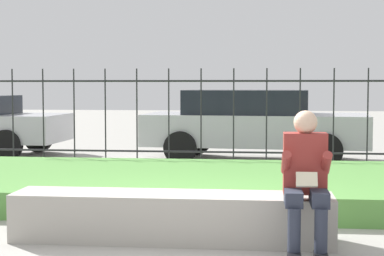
# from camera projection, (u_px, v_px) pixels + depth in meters

# --- Properties ---
(ground_plane) EXTENTS (60.00, 60.00, 0.00)m
(ground_plane) POSITION_uv_depth(u_px,v_px,m) (183.00, 241.00, 6.08)
(ground_plane) COLOR #9E9B93
(stone_bench) EXTENTS (3.02, 0.57, 0.46)m
(stone_bench) POSITION_uv_depth(u_px,v_px,m) (172.00, 220.00, 6.07)
(stone_bench) COLOR #ADA89E
(stone_bench) RESTS_ON ground_plane
(person_seated_reader) EXTENTS (0.42, 0.73, 1.25)m
(person_seated_reader) POSITION_uv_depth(u_px,v_px,m) (306.00, 176.00, 5.59)
(person_seated_reader) COLOR black
(person_seated_reader) RESTS_ON ground_plane
(grass_berm) EXTENTS (9.63, 3.37, 0.31)m
(grass_berm) POSITION_uv_depth(u_px,v_px,m) (205.00, 186.00, 8.43)
(grass_berm) COLOR #569342
(grass_berm) RESTS_ON ground_plane
(iron_fence) EXTENTS (7.63, 0.03, 1.75)m
(iron_fence) POSITION_uv_depth(u_px,v_px,m) (217.00, 118.00, 10.70)
(iron_fence) COLOR #232326
(iron_fence) RESTS_ON ground_plane
(car_parked_center) EXTENTS (4.36, 2.12, 1.37)m
(car_parked_center) POSITION_uv_depth(u_px,v_px,m) (253.00, 123.00, 12.42)
(car_parked_center) COLOR #B7B7BC
(car_parked_center) RESTS_ON ground_plane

